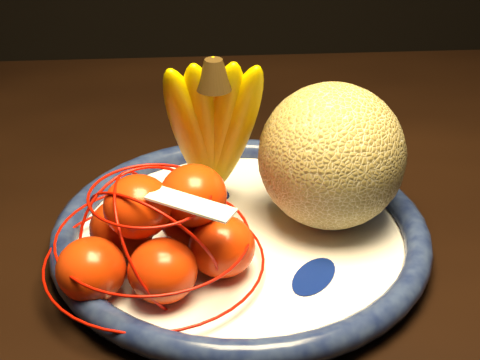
{
  "coord_description": "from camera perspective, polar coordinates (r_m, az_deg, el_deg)",
  "views": [
    {
      "loc": [
        -0.28,
        -0.59,
        1.16
      ],
      "look_at": [
        -0.24,
        0.01,
        0.82
      ],
      "focal_mm": 55.0,
      "sensor_mm": 36.0,
      "label": 1
    }
  ],
  "objects": [
    {
      "name": "dining_table",
      "position": [
        0.86,
        13.39,
        -5.9
      ],
      "size": [
        1.5,
        0.9,
        0.75
      ],
      "rotation": [
        0.0,
        0.0,
        -0.0
      ],
      "color": "black",
      "rests_on": "ground"
    },
    {
      "name": "fruit_bowl",
      "position": [
        0.71,
        0.05,
        -4.29
      ],
      "size": [
        0.36,
        0.36,
        0.03
      ],
      "rotation": [
        0.0,
        0.0,
        0.37
      ],
      "color": "white",
      "rests_on": "dining_table"
    },
    {
      "name": "cantaloupe",
      "position": [
        0.71,
        7.12,
        1.85
      ],
      "size": [
        0.14,
        0.14,
        0.14
      ],
      "primitive_type": "sphere",
      "color": "olive",
      "rests_on": "fruit_bowl"
    },
    {
      "name": "banana_bunch",
      "position": [
        0.71,
        -2.13,
        4.37
      ],
      "size": [
        0.12,
        0.11,
        0.19
      ],
      "rotation": [
        0.0,
        0.0,
        0.03
      ],
      "color": "#DAB500",
      "rests_on": "fruit_bowl"
    },
    {
      "name": "mandarin_bag",
      "position": [
        0.65,
        -6.29,
        -4.25
      ],
      "size": [
        0.21,
        0.21,
        0.12
      ],
      "rotation": [
        0.0,
        0.0,
        0.09
      ],
      "color": "red",
      "rests_on": "fruit_bowl"
    },
    {
      "name": "price_tag",
      "position": [
        0.6,
        -3.82,
        -1.86
      ],
      "size": [
        0.08,
        0.06,
        0.01
      ],
      "primitive_type": "cube",
      "rotation": [
        -0.14,
        0.1,
        -0.43
      ],
      "color": "white",
      "rests_on": "mandarin_bag"
    }
  ]
}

